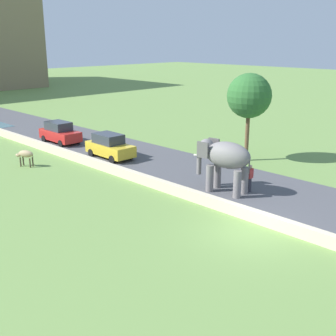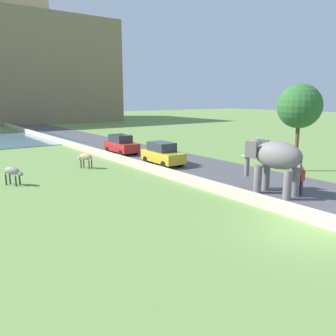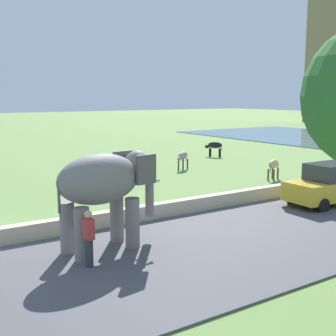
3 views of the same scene
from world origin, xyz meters
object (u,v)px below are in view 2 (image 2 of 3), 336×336
(car_yellow, at_px, (163,154))
(elephant, at_px, (274,158))
(car_red, at_px, (121,144))
(cow_grey, at_px, (13,172))
(cow_tan, at_px, (85,157))
(person_beside_elephant, at_px, (301,180))

(car_yellow, bearing_deg, elephant, -90.17)
(elephant, distance_m, car_red, 17.36)
(elephant, xyz_separation_m, cow_grey, (-11.01, 10.57, -1.20))
(cow_tan, bearing_deg, cow_grey, -157.83)
(car_yellow, height_order, cow_tan, car_yellow)
(cow_grey, bearing_deg, cow_tan, 22.17)
(elephant, distance_m, cow_tan, 14.00)
(car_yellow, distance_m, cow_tan, 5.92)
(car_yellow, relative_size, cow_grey, 3.00)
(elephant, xyz_separation_m, car_yellow, (0.03, 10.52, -1.14))
(cow_tan, bearing_deg, person_beside_elephant, -65.02)
(car_red, distance_m, cow_grey, 12.94)
(person_beside_elephant, height_order, car_yellow, car_yellow)
(elephant, relative_size, cow_tan, 2.56)
(car_red, bearing_deg, car_yellow, -89.99)
(elephant, xyz_separation_m, cow_tan, (-5.40, 12.85, -1.20))
(cow_grey, bearing_deg, elephant, -43.83)
(car_yellow, distance_m, cow_grey, 11.04)
(person_beside_elephant, bearing_deg, cow_tan, 114.98)
(cow_tan, bearing_deg, car_red, 39.43)
(person_beside_elephant, bearing_deg, cow_grey, 136.13)
(car_yellow, bearing_deg, cow_tan, 156.73)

